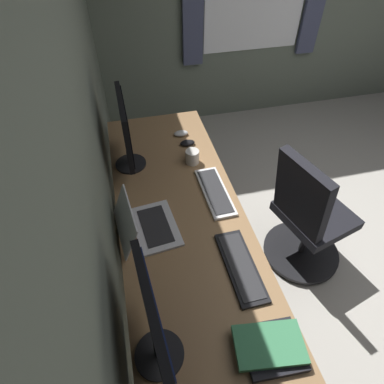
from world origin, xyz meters
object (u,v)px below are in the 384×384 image
at_px(monitor_secondary, 126,130).
at_px(laptop_leftmost, 144,225).
at_px(mouse_main, 181,133).
at_px(drawer_pedestal, 176,246).
at_px(monitor_primary, 155,328).
at_px(mouse_spare, 187,143).
at_px(book_stack_near, 271,346).
at_px(coffee_mug, 192,156).
at_px(office_chair, 307,219).
at_px(keyboard_main, 215,192).
at_px(keyboard_spare, 241,266).

height_order(monitor_secondary, laptop_leftmost, monitor_secondary).
bearing_deg(mouse_main, drawer_pedestal, 164.55).
xyz_separation_m(drawer_pedestal, monitor_primary, (-0.78, 0.21, 0.64)).
bearing_deg(monitor_secondary, mouse_spare, -73.57).
relative_size(drawer_pedestal, mouse_main, 6.68).
bearing_deg(monitor_secondary, drawer_pedestal, -155.43).
height_order(laptop_leftmost, book_stack_near, laptop_leftmost).
bearing_deg(coffee_mug, monitor_primary, 160.32).
bearing_deg(laptop_leftmost, drawer_pedestal, -54.90).
distance_m(drawer_pedestal, mouse_main, 0.81).
bearing_deg(office_chair, monitor_secondary, 64.69).
bearing_deg(drawer_pedestal, mouse_main, -15.45).
distance_m(laptop_leftmost, keyboard_main, 0.49).
bearing_deg(drawer_pedestal, monitor_secondary, 24.57).
distance_m(keyboard_main, mouse_main, 0.63).
xyz_separation_m(mouse_spare, book_stack_near, (-1.42, -0.02, 0.01)).
bearing_deg(mouse_spare, monitor_secondary, 106.43).
distance_m(monitor_secondary, mouse_main, 0.52).
xyz_separation_m(mouse_spare, coffee_mug, (-0.19, 0.01, 0.03)).
distance_m(keyboard_spare, book_stack_near, 0.39).
distance_m(monitor_primary, book_stack_near, 0.50).
relative_size(keyboard_spare, office_chair, 0.43).
bearing_deg(keyboard_spare, monitor_secondary, 25.62).
height_order(monitor_secondary, coffee_mug, monitor_secondary).
height_order(keyboard_spare, coffee_mug, coffee_mug).
bearing_deg(keyboard_spare, monitor_primary, 124.28).
relative_size(keyboard_main, coffee_mug, 3.26).
bearing_deg(laptop_leftmost, mouse_spare, -29.96).
relative_size(laptop_leftmost, mouse_spare, 3.53).
distance_m(drawer_pedestal, monitor_primary, 1.03).
bearing_deg(book_stack_near, laptop_leftmost, 29.65).
xyz_separation_m(keyboard_main, office_chair, (-0.12, -0.62, -0.28)).
bearing_deg(drawer_pedestal, coffee_mug, -28.15).
bearing_deg(coffee_mug, monitor_secondary, 80.11).
bearing_deg(mouse_spare, coffee_mug, 176.65).
height_order(monitor_primary, coffee_mug, monitor_primary).
xyz_separation_m(monitor_primary, keyboard_main, (0.83, -0.47, -0.25)).
bearing_deg(coffee_mug, keyboard_main, -168.61).
relative_size(laptop_leftmost, keyboard_main, 0.87).
relative_size(drawer_pedestal, keyboard_main, 1.64).
distance_m(monitor_primary, monitor_secondary, 1.22).
distance_m(monitor_primary, keyboard_spare, 0.60).
relative_size(book_stack_near, office_chair, 0.31).
height_order(laptop_leftmost, office_chair, office_chair).
xyz_separation_m(monitor_secondary, mouse_main, (0.24, -0.39, -0.25)).
distance_m(coffee_mug, office_chair, 0.87).
bearing_deg(monitor_primary, laptop_leftmost, -2.06).
bearing_deg(monitor_secondary, keyboard_spare, -154.38).
distance_m(monitor_secondary, mouse_spare, 0.49).
bearing_deg(laptop_leftmost, monitor_primary, 177.94).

